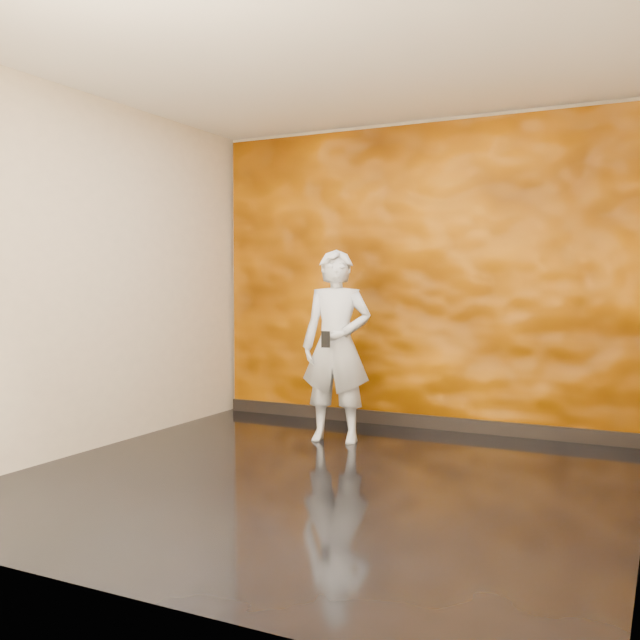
{
  "coord_description": "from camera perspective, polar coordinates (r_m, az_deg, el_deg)",
  "views": [
    {
      "loc": [
        2.11,
        -4.27,
        1.33
      ],
      "look_at": [
        -0.37,
        0.75,
        1.03
      ],
      "focal_mm": 40.0,
      "sensor_mm": 36.0,
      "label": 1
    }
  ],
  "objects": [
    {
      "name": "phone",
      "position": [
        5.69,
        0.46,
        -1.56
      ],
      "size": [
        0.07,
        0.03,
        0.13
      ],
      "primitive_type": "cube",
      "rotation": [
        0.0,
        0.0,
        0.16
      ],
      "color": "black",
      "rests_on": "man"
    },
    {
      "name": "feature_wall",
      "position": [
        6.58,
        7.62,
        3.45
      ],
      "size": [
        3.9,
        0.06,
        2.75
      ],
      "primitive_type": "cube",
      "color": "#CF6B00",
      "rests_on": "ground"
    },
    {
      "name": "room",
      "position": [
        4.76,
        0.02,
        3.89
      ],
      "size": [
        4.02,
        4.02,
        2.81
      ],
      "color": "black",
      "rests_on": "ground"
    },
    {
      "name": "baseboard",
      "position": [
        6.66,
        7.43,
        -7.98
      ],
      "size": [
        3.9,
        0.04,
        0.12
      ],
      "primitive_type": "cube",
      "color": "black",
      "rests_on": "ground"
    },
    {
      "name": "man",
      "position": [
        5.94,
        1.33,
        -2.08
      ],
      "size": [
        0.64,
        0.49,
        1.6
      ],
      "primitive_type": "imported",
      "rotation": [
        0.0,
        0.0,
        0.19
      ],
      "color": "#989FA8",
      "rests_on": "ground"
    }
  ]
}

